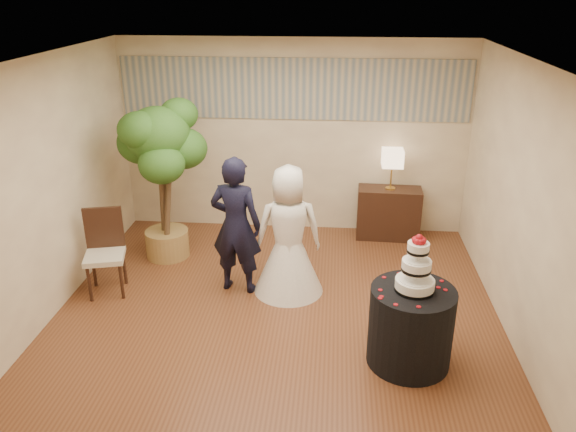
# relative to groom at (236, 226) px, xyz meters

# --- Properties ---
(floor) EXTENTS (5.00, 5.00, 0.00)m
(floor) POSITION_rel_groom_xyz_m (0.53, -0.55, -0.84)
(floor) COLOR brown
(floor) RESTS_ON ground
(ceiling) EXTENTS (5.00, 5.00, 0.00)m
(ceiling) POSITION_rel_groom_xyz_m (0.53, -0.55, 1.96)
(ceiling) COLOR white
(ceiling) RESTS_ON wall_back
(wall_back) EXTENTS (5.00, 0.06, 2.80)m
(wall_back) POSITION_rel_groom_xyz_m (0.53, 1.95, 0.56)
(wall_back) COLOR beige
(wall_back) RESTS_ON ground
(wall_front) EXTENTS (5.00, 0.06, 2.80)m
(wall_front) POSITION_rel_groom_xyz_m (0.53, -3.05, 0.56)
(wall_front) COLOR beige
(wall_front) RESTS_ON ground
(wall_left) EXTENTS (0.06, 5.00, 2.80)m
(wall_left) POSITION_rel_groom_xyz_m (-1.97, -0.55, 0.56)
(wall_left) COLOR beige
(wall_left) RESTS_ON ground
(wall_right) EXTENTS (0.06, 5.00, 2.80)m
(wall_right) POSITION_rel_groom_xyz_m (3.03, -0.55, 0.56)
(wall_right) COLOR beige
(wall_right) RESTS_ON ground
(mural_border) EXTENTS (4.90, 0.02, 0.85)m
(mural_border) POSITION_rel_groom_xyz_m (0.53, 1.93, 1.26)
(mural_border) COLOR gray
(mural_border) RESTS_ON wall_back
(groom) EXTENTS (0.67, 0.50, 1.68)m
(groom) POSITION_rel_groom_xyz_m (0.00, 0.00, 0.00)
(groom) COLOR black
(groom) RESTS_ON floor
(bride) EXTENTS (0.95, 0.95, 1.58)m
(bride) POSITION_rel_groom_xyz_m (0.62, 0.01, -0.05)
(bride) COLOR white
(bride) RESTS_ON floor
(cake_table) EXTENTS (0.89, 0.89, 0.81)m
(cake_table) POSITION_rel_groom_xyz_m (1.91, -1.27, -0.44)
(cake_table) COLOR black
(cake_table) RESTS_ON floor
(wedding_cake) EXTENTS (0.37, 0.37, 0.58)m
(wedding_cake) POSITION_rel_groom_xyz_m (1.91, -1.27, 0.25)
(wedding_cake) COLOR white
(wedding_cake) RESTS_ON cake_table
(console) EXTENTS (0.92, 0.44, 0.75)m
(console) POSITION_rel_groom_xyz_m (1.94, 1.68, -0.47)
(console) COLOR black
(console) RESTS_ON floor
(table_lamp) EXTENTS (0.29, 0.29, 0.58)m
(table_lamp) POSITION_rel_groom_xyz_m (1.94, 1.68, 0.20)
(table_lamp) COLOR beige
(table_lamp) RESTS_ON console
(ficus_tree) EXTENTS (1.31, 1.31, 2.17)m
(ficus_tree) POSITION_rel_groom_xyz_m (-1.11, 0.80, 0.24)
(ficus_tree) COLOR #2D5B1C
(ficus_tree) RESTS_ON floor
(side_chair) EXTENTS (0.58, 0.59, 1.03)m
(side_chair) POSITION_rel_groom_xyz_m (-1.55, -0.22, -0.33)
(side_chair) COLOR black
(side_chair) RESTS_ON floor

